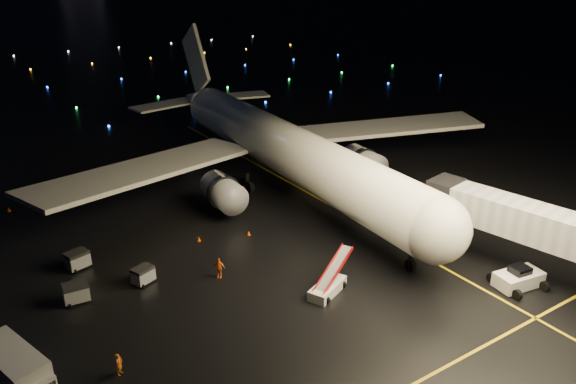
% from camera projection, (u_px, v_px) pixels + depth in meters
% --- Properties ---
extents(lane_centre, '(0.25, 80.00, 0.02)m').
position_uv_depth(lane_centre, '(336.00, 208.00, 62.82)').
color(lane_centre, '#E2B10C').
rests_on(lane_centre, ground).
extents(airliner, '(62.82, 60.02, 16.89)m').
position_uv_depth(airliner, '(271.00, 115.00, 67.73)').
color(airliner, silver).
rests_on(airliner, ground).
extents(pushback_tug, '(4.33, 2.72, 1.93)m').
position_uv_depth(pushback_tug, '(519.00, 277.00, 47.50)').
color(pushback_tug, silver).
rests_on(pushback_tug, ground).
extents(belt_loader, '(6.01, 3.83, 2.84)m').
position_uv_depth(belt_loader, '(328.00, 278.00, 46.40)').
color(belt_loader, silver).
rests_on(belt_loader, ground).
extents(service_truck, '(4.47, 7.92, 2.78)m').
position_uv_depth(service_truck, '(13.00, 368.00, 36.23)').
color(service_truck, silver).
rests_on(service_truck, ground).
extents(crew_a, '(0.69, 0.69, 1.62)m').
position_uv_depth(crew_a, '(119.00, 364.00, 37.47)').
color(crew_a, orange).
rests_on(crew_a, ground).
extents(crew_c, '(1.14, 1.07, 1.89)m').
position_uv_depth(crew_c, '(219.00, 268.00, 48.90)').
color(crew_c, orange).
rests_on(crew_c, ground).
extents(safety_cone_0, '(0.46, 0.46, 0.45)m').
position_uv_depth(safety_cone_0, '(249.00, 233.00, 56.69)').
color(safety_cone_0, '#FE4900').
rests_on(safety_cone_0, ground).
extents(safety_cone_1, '(0.58, 0.58, 0.55)m').
position_uv_depth(safety_cone_1, '(243.00, 187.00, 67.93)').
color(safety_cone_1, '#FE4900').
rests_on(safety_cone_1, ground).
extents(safety_cone_2, '(0.51, 0.51, 0.47)m').
position_uv_depth(safety_cone_2, '(199.00, 239.00, 55.50)').
color(safety_cone_2, '#FE4900').
rests_on(safety_cone_2, ground).
extents(safety_cone_3, '(0.64, 0.64, 0.55)m').
position_uv_depth(safety_cone_3, '(9.00, 209.00, 61.99)').
color(safety_cone_3, '#FE4900').
rests_on(safety_cone_3, ground).
extents(taxiway_lights, '(164.00, 92.00, 0.36)m').
position_uv_depth(taxiway_lights, '(44.00, 82.00, 126.53)').
color(taxiway_lights, black).
rests_on(taxiway_lights, ground).
extents(baggage_cart_0, '(2.11, 1.81, 1.51)m').
position_uv_depth(baggage_cart_0, '(143.00, 275.00, 48.11)').
color(baggage_cart_0, gray).
rests_on(baggage_cart_0, ground).
extents(baggage_cart_1, '(2.23, 1.82, 1.65)m').
position_uv_depth(baggage_cart_1, '(77.00, 260.00, 50.40)').
color(baggage_cart_1, gray).
rests_on(baggage_cart_1, ground).
extents(baggage_cart_2, '(2.06, 1.52, 1.67)m').
position_uv_depth(baggage_cart_2, '(76.00, 293.00, 45.42)').
color(baggage_cart_2, gray).
rests_on(baggage_cart_2, ground).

